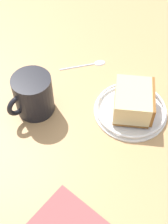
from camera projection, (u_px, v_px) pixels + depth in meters
ground_plane at (85, 121)px, 68.73cm from camera, size 139.58×139.58×3.88cm
small_plate at (131, 110)px, 67.21cm from camera, size 16.50×16.50×1.61cm
cake_slice at (134, 101)px, 64.76cm from camera, size 11.35×12.23×5.74cm
tea_mug at (33, 95)px, 64.57cm from camera, size 8.43×10.88×9.43cm
teaspoon at (92, 63)px, 77.07cm from camera, size 9.74×9.09×0.80cm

